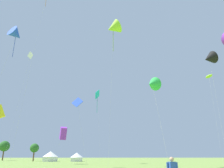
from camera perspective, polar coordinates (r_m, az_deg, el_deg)
name	(u,v)px	position (r m, az deg, el deg)	size (l,w,h in m)	color
kite_lime_parafoil	(209,76)	(60.77, 24.44, 1.83)	(1.53, 3.10, 21.71)	#99DB2D
kite_lime_delta	(113,28)	(44.11, 0.31, 14.72)	(3.64, 3.08, 27.79)	#99DB2D
kite_white_diamond	(30,57)	(68.35, -21.04, 6.80)	(3.53, 2.33, 31.33)	white
kite_yellow_box	(0,111)	(38.94, -27.69, -6.50)	(1.94, 2.63, 9.61)	yellow
kite_cyan_diamond	(97,96)	(56.24, -3.93, -3.10)	(1.65, 3.13, 18.40)	#1EB7CC
kite_purple_box	(63,133)	(51.63, -12.88, -12.69)	(2.86, 2.52, 8.17)	purple
kite_blue_diamond	(77,103)	(37.52, -9.20, -4.95)	(3.23, 1.41, 11.56)	blue
kite_green_delta	(152,84)	(21.19, 10.70, -0.05)	(1.97, 2.41, 9.20)	green
kite_blue_delta	(16,34)	(35.42, -24.23, 11.97)	(3.38, 3.78, 19.99)	blue
kite_black_delta	(209,58)	(44.22, 24.50, 6.21)	(3.05, 3.85, 20.52)	black
festival_tent_right	(50,156)	(74.27, -16.10, -17.93)	(4.78, 4.78, 3.10)	white
festival_tent_center	(77,157)	(72.74, -9.39, -18.57)	(4.11, 4.11, 2.67)	white
tree_distant_left	(34,148)	(80.11, -19.98, -15.78)	(2.97, 2.97, 5.73)	brown
tree_distant_right	(4,146)	(94.09, -26.77, -14.60)	(3.91, 3.91, 7.16)	brown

